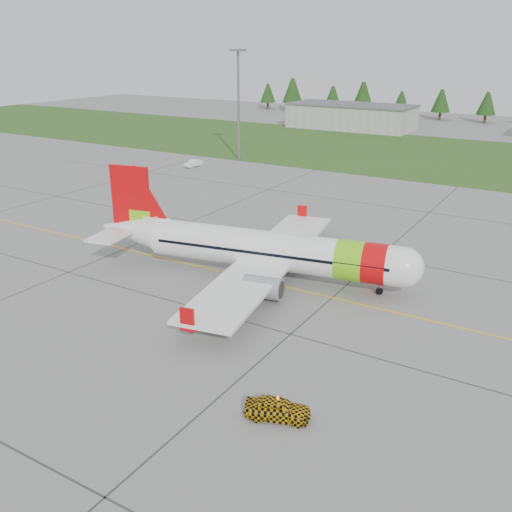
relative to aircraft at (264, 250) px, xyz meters
The scene contains 9 objects.
ground 9.66m from the aircraft, 105.12° to the right, with size 320.00×320.00×0.00m, color gray.
aircraft is the anchor object (origin of this frame).
follow_me_car 22.22m from the aircraft, 57.63° to the right, with size 1.62×1.37×4.02m, color #E7B00C.
service_van 54.54m from the aircraft, 134.16° to the left, with size 1.39×1.32×3.99m, color silver.
grass_strip 73.19m from the aircraft, 91.88° to the left, with size 320.00×50.00×0.03m, color #30561E.
taxi_guideline 3.84m from the aircraft, 159.46° to the right, with size 120.00×0.25×0.02m, color gold.
hangar_west 106.17m from the aircraft, 107.77° to the left, with size 32.00×14.00×6.00m, color #A8A8A3.
floodlight_mast 60.38m from the aircraft, 125.02° to the left, with size 0.50×0.50×20.00m, color slate.
treeline 129.14m from the aircraft, 91.07° to the left, with size 160.00×8.00×10.00m, color #1C3F14, non-canonical shape.
Camera 1 is at (28.14, -35.38, 21.41)m, focal length 40.00 mm.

